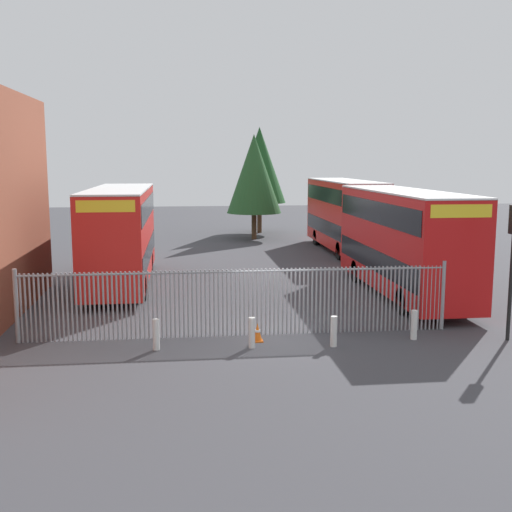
{
  "coord_description": "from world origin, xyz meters",
  "views": [
    {
      "loc": [
        -2.83,
        -19.84,
        5.68
      ],
      "look_at": [
        0.0,
        4.0,
        2.0
      ],
      "focal_mm": 44.22,
      "sensor_mm": 36.0,
      "label": 1
    }
  ],
  "objects_px": {
    "bollard_near_left": "(156,334)",
    "traffic_cone_by_gate": "(258,332)",
    "double_decker_bus_near_gate": "(121,232)",
    "double_decker_bus_behind_fence_right": "(345,213)",
    "double_decker_bus_behind_fence_left": "(403,238)",
    "bollard_center_front": "(252,333)",
    "bollard_far_right": "(414,325)",
    "bollard_near_right": "(334,331)"
  },
  "relations": [
    {
      "from": "bollard_center_front",
      "to": "double_decker_bus_behind_fence_left",
      "type": "bearing_deg",
      "value": 43.52
    },
    {
      "from": "double_decker_bus_behind_fence_right",
      "to": "traffic_cone_by_gate",
      "type": "relative_size",
      "value": 18.32
    },
    {
      "from": "bollard_far_right",
      "to": "double_decker_bus_behind_fence_left",
      "type": "bearing_deg",
      "value": 73.71
    },
    {
      "from": "double_decker_bus_behind_fence_left",
      "to": "bollard_near_left",
      "type": "distance_m",
      "value": 12.16
    },
    {
      "from": "double_decker_bus_behind_fence_left",
      "to": "bollard_near_left",
      "type": "relative_size",
      "value": 11.38
    },
    {
      "from": "bollard_center_front",
      "to": "bollard_near_right",
      "type": "bearing_deg",
      "value": -3.37
    },
    {
      "from": "bollard_near_left",
      "to": "bollard_far_right",
      "type": "xyz_separation_m",
      "value": [
        8.12,
        0.16,
        0.0
      ]
    },
    {
      "from": "double_decker_bus_near_gate",
      "to": "double_decker_bus_behind_fence_right",
      "type": "xyz_separation_m",
      "value": [
        12.81,
        9.32,
        0.0
      ]
    },
    {
      "from": "bollard_near_right",
      "to": "bollard_far_right",
      "type": "distance_m",
      "value": 2.76
    },
    {
      "from": "double_decker_bus_near_gate",
      "to": "double_decker_bus_behind_fence_left",
      "type": "height_order",
      "value": "same"
    },
    {
      "from": "double_decker_bus_behind_fence_right",
      "to": "double_decker_bus_behind_fence_left",
      "type": "bearing_deg",
      "value": -93.92
    },
    {
      "from": "double_decker_bus_behind_fence_right",
      "to": "bollard_near_right",
      "type": "relative_size",
      "value": 11.38
    },
    {
      "from": "double_decker_bus_behind_fence_right",
      "to": "bollard_near_left",
      "type": "xyz_separation_m",
      "value": [
        -10.89,
        -19.53,
        -1.95
      ]
    },
    {
      "from": "double_decker_bus_behind_fence_right",
      "to": "bollard_center_front",
      "type": "bearing_deg",
      "value": -112.15
    },
    {
      "from": "bollard_near_left",
      "to": "traffic_cone_by_gate",
      "type": "distance_m",
      "value": 3.19
    },
    {
      "from": "double_decker_bus_behind_fence_left",
      "to": "bollard_near_left",
      "type": "height_order",
      "value": "double_decker_bus_behind_fence_left"
    },
    {
      "from": "bollard_far_right",
      "to": "bollard_center_front",
      "type": "bearing_deg",
      "value": -176.71
    },
    {
      "from": "bollard_near_left",
      "to": "bollard_near_right",
      "type": "distance_m",
      "value": 5.4
    },
    {
      "from": "bollard_far_right",
      "to": "traffic_cone_by_gate",
      "type": "bearing_deg",
      "value": 175.79
    },
    {
      "from": "bollard_center_front",
      "to": "bollard_near_right",
      "type": "height_order",
      "value": "same"
    },
    {
      "from": "bollard_near_left",
      "to": "traffic_cone_by_gate",
      "type": "height_order",
      "value": "bollard_near_left"
    },
    {
      "from": "double_decker_bus_behind_fence_left",
      "to": "double_decker_bus_behind_fence_right",
      "type": "bearing_deg",
      "value": 86.08
    },
    {
      "from": "bollard_near_right",
      "to": "traffic_cone_by_gate",
      "type": "relative_size",
      "value": 1.61
    },
    {
      "from": "bollard_near_right",
      "to": "double_decker_bus_behind_fence_right",
      "type": "bearing_deg",
      "value": 74.5
    },
    {
      "from": "double_decker_bus_behind_fence_left",
      "to": "bollard_near_right",
      "type": "bearing_deg",
      "value": -123.71
    },
    {
      "from": "double_decker_bus_near_gate",
      "to": "bollard_center_front",
      "type": "relative_size",
      "value": 11.38
    },
    {
      "from": "bollard_near_left",
      "to": "bollard_near_right",
      "type": "relative_size",
      "value": 1.0
    },
    {
      "from": "bollard_center_front",
      "to": "bollard_near_right",
      "type": "distance_m",
      "value": 2.52
    },
    {
      "from": "bollard_center_front",
      "to": "double_decker_bus_behind_fence_right",
      "type": "bearing_deg",
      "value": 67.85
    },
    {
      "from": "bollard_center_front",
      "to": "traffic_cone_by_gate",
      "type": "distance_m",
      "value": 0.74
    },
    {
      "from": "double_decker_bus_near_gate",
      "to": "traffic_cone_by_gate",
      "type": "xyz_separation_m",
      "value": [
        5.06,
        -9.68,
        -2.13
      ]
    },
    {
      "from": "double_decker_bus_behind_fence_right",
      "to": "bollard_far_right",
      "type": "relative_size",
      "value": 11.38
    },
    {
      "from": "bollard_far_right",
      "to": "traffic_cone_by_gate",
      "type": "xyz_separation_m",
      "value": [
        -4.98,
        0.37,
        -0.19
      ]
    },
    {
      "from": "double_decker_bus_near_gate",
      "to": "traffic_cone_by_gate",
      "type": "bearing_deg",
      "value": -62.41
    },
    {
      "from": "bollard_center_front",
      "to": "bollard_far_right",
      "type": "height_order",
      "value": "same"
    },
    {
      "from": "double_decker_bus_behind_fence_left",
      "to": "double_decker_bus_behind_fence_right",
      "type": "relative_size",
      "value": 1.0
    },
    {
      "from": "traffic_cone_by_gate",
      "to": "bollard_near_left",
      "type": "bearing_deg",
      "value": -170.51
    },
    {
      "from": "bollard_near_right",
      "to": "bollard_near_left",
      "type": "bearing_deg",
      "value": 176.91
    },
    {
      "from": "double_decker_bus_near_gate",
      "to": "bollard_far_right",
      "type": "height_order",
      "value": "double_decker_bus_near_gate"
    },
    {
      "from": "bollard_far_right",
      "to": "bollard_near_right",
      "type": "bearing_deg",
      "value": -170.64
    },
    {
      "from": "traffic_cone_by_gate",
      "to": "bollard_far_right",
      "type": "bearing_deg",
      "value": -4.21
    },
    {
      "from": "bollard_near_left",
      "to": "bollard_far_right",
      "type": "distance_m",
      "value": 8.12
    }
  ]
}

